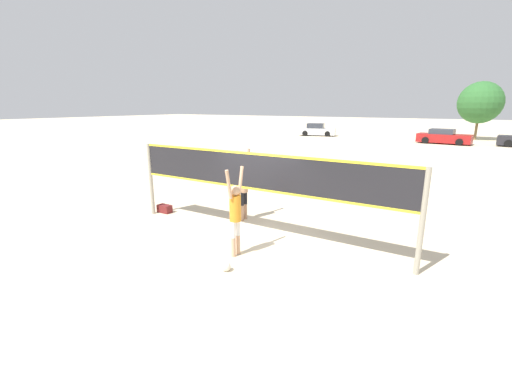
# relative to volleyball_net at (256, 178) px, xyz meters

# --- Properties ---
(ground_plane) EXTENTS (200.00, 200.00, 0.00)m
(ground_plane) POSITION_rel_volleyball_net_xyz_m (0.00, 0.00, -1.71)
(ground_plane) COLOR beige
(volleyball_net) EXTENTS (8.44, 0.12, 2.40)m
(volleyball_net) POSITION_rel_volleyball_net_xyz_m (0.00, 0.00, 0.00)
(volleyball_net) COLOR gray
(volleyball_net) RESTS_ON ground_plane
(player_spiker) EXTENTS (0.28, 0.71, 2.21)m
(player_spiker) POSITION_rel_volleyball_net_xyz_m (0.20, -1.27, -0.54)
(player_spiker) COLOR tan
(player_spiker) RESTS_ON ground_plane
(player_blocker) EXTENTS (0.28, 0.73, 2.29)m
(player_blocker) POSITION_rel_volleyball_net_xyz_m (-1.14, 1.09, -0.49)
(player_blocker) COLOR tan
(player_blocker) RESTS_ON ground_plane
(volleyball) EXTENTS (0.21, 0.21, 0.21)m
(volleyball) POSITION_rel_volleyball_net_xyz_m (0.50, -2.09, -1.60)
(volleyball) COLOR silver
(volleyball) RESTS_ON ground_plane
(gear_bag) EXTENTS (0.50, 0.27, 0.27)m
(gear_bag) POSITION_rel_volleyball_net_xyz_m (-3.92, 0.29, -1.58)
(gear_bag) COLOR maroon
(gear_bag) RESTS_ON ground_plane
(parked_car_near) EXTENTS (4.60, 2.69, 1.49)m
(parked_car_near) POSITION_rel_volleyball_net_xyz_m (-11.13, 32.18, -1.05)
(parked_car_near) COLOR silver
(parked_car_near) RESTS_ON ground_plane
(parked_car_mid) EXTENTS (4.85, 2.29, 1.41)m
(parked_car_mid) POSITION_rel_volleyball_net_xyz_m (2.71, 30.12, -1.06)
(parked_car_mid) COLOR maroon
(parked_car_mid) RESTS_ON ground_plane
(tree_left_cluster) EXTENTS (4.36, 4.36, 6.08)m
(tree_left_cluster) POSITION_rel_volleyball_net_xyz_m (5.35, 36.47, 2.19)
(tree_left_cluster) COLOR brown
(tree_left_cluster) RESTS_ON ground_plane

